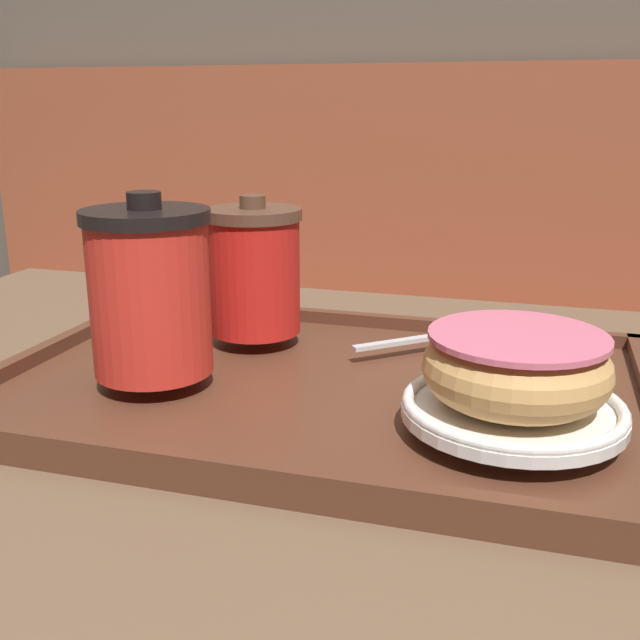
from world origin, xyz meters
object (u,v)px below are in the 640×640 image
(coffee_cup_front, at_px, (150,291))
(spoon, at_px, (469,329))
(coffee_cup_rear, at_px, (254,270))
(donut_chocolate_glazed, at_px, (516,366))

(coffee_cup_front, distance_m, spoon, 0.29)
(spoon, bearing_deg, coffee_cup_front, 175.43)
(coffee_cup_rear, height_order, spoon, coffee_cup_rear)
(coffee_cup_rear, height_order, donut_chocolate_glazed, coffee_cup_rear)
(coffee_cup_rear, distance_m, spoon, 0.20)
(coffee_cup_front, distance_m, donut_chocolate_glazed, 0.27)
(donut_chocolate_glazed, bearing_deg, spoon, 104.27)
(coffee_cup_front, relative_size, donut_chocolate_glazed, 1.14)
(coffee_cup_front, bearing_deg, donut_chocolate_glazed, -2.98)
(donut_chocolate_glazed, height_order, spoon, donut_chocolate_glazed)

